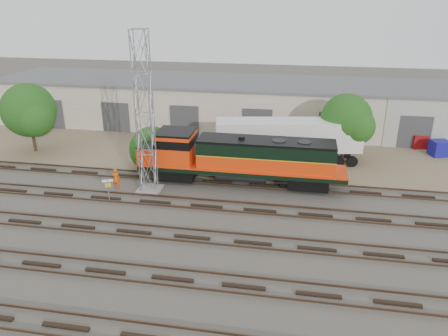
% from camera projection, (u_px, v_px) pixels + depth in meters
% --- Properties ---
extents(ground, '(140.00, 140.00, 0.00)m').
position_uv_depth(ground, '(202.00, 216.00, 31.23)').
color(ground, '#47423A').
rests_on(ground, ground).
extents(dirt_strip, '(80.00, 16.00, 0.02)m').
position_uv_depth(dirt_strip, '(234.00, 147.00, 44.90)').
color(dirt_strip, '#726047').
rests_on(dirt_strip, ground).
extents(tracks, '(80.00, 20.40, 0.28)m').
position_uv_depth(tracks, '(192.00, 237.00, 28.47)').
color(tracks, black).
rests_on(tracks, ground).
extents(warehouse, '(58.40, 10.40, 5.30)m').
position_uv_depth(warehouse, '(245.00, 104.00, 51.17)').
color(warehouse, beige).
rests_on(warehouse, ground).
extents(locomotive, '(16.97, 2.98, 4.08)m').
position_uv_depth(locomotive, '(238.00, 158.00, 35.55)').
color(locomotive, black).
rests_on(locomotive, tracks).
extents(signal_tower, '(1.85, 1.85, 12.50)m').
position_uv_depth(signal_tower, '(145.00, 117.00, 32.98)').
color(signal_tower, gray).
rests_on(signal_tower, ground).
extents(sign_post, '(0.76, 0.37, 2.00)m').
position_uv_depth(sign_post, '(108.00, 186.00, 32.64)').
color(sign_post, gray).
rests_on(sign_post, ground).
extents(worker, '(0.65, 0.44, 1.74)m').
position_uv_depth(worker, '(116.00, 179.00, 35.32)').
color(worker, '#DB530C').
rests_on(worker, ground).
extents(semi_trailer, '(13.49, 4.97, 4.07)m').
position_uv_depth(semi_trailer, '(292.00, 136.00, 40.08)').
color(semi_trailer, silver).
rests_on(semi_trailer, ground).
extents(dumpster_blue, '(1.94, 1.87, 1.50)m').
position_uv_depth(dumpster_blue, '(439.00, 148.00, 42.46)').
color(dumpster_blue, navy).
rests_on(dumpster_blue, ground).
extents(dumpster_red, '(1.71, 1.63, 1.40)m').
position_uv_depth(dumpster_red, '(419.00, 141.00, 44.69)').
color(dumpster_red, maroon).
rests_on(dumpster_red, ground).
extents(tree_west, '(5.48, 5.22, 6.83)m').
position_uv_depth(tree_west, '(30.00, 112.00, 42.18)').
color(tree_west, '#382619').
rests_on(tree_west, ground).
extents(tree_mid, '(4.32, 4.12, 4.12)m').
position_uv_depth(tree_mid, '(154.00, 151.00, 38.91)').
color(tree_mid, '#382619').
rests_on(tree_mid, ground).
extents(tree_east, '(4.93, 4.70, 6.34)m').
position_uv_depth(tree_east, '(349.00, 121.00, 40.14)').
color(tree_east, '#382619').
rests_on(tree_east, ground).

